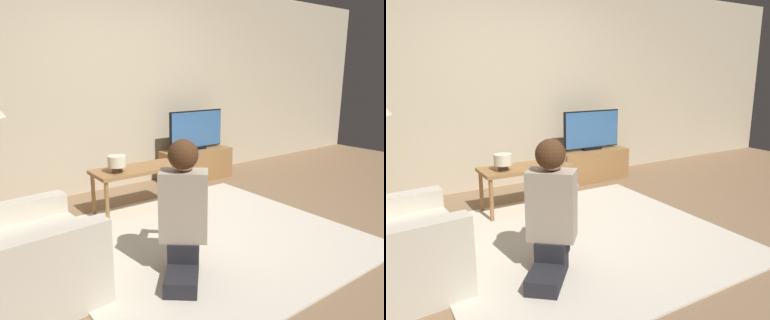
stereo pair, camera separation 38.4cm
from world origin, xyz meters
The scene contains 8 objects.
ground_plane centered at (0.00, 0.00, 0.00)m, with size 10.00×10.00×0.00m, color #896B4C.
wall_back centered at (0.00, 1.93, 1.30)m, with size 10.00×0.06×2.60m.
rug centered at (0.00, 0.00, 0.01)m, with size 2.47×2.32×0.02m.
tv_stand centered at (1.09, 1.57, 0.21)m, with size 0.98×0.39×0.42m.
tv centered at (1.09, 1.57, 0.69)m, with size 0.84×0.08×0.53m.
coffee_table centered at (-0.14, 0.95, 0.42)m, with size 0.94×0.41×0.48m.
person_kneeling centered at (-0.49, -0.36, 0.52)m, with size 0.69×0.76×0.98m.
table_lamp centered at (-0.39, 0.90, 0.58)m, with size 0.18×0.18×0.17m.
Camera 2 is at (-1.60, -2.61, 1.44)m, focal length 35.00 mm.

